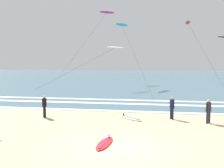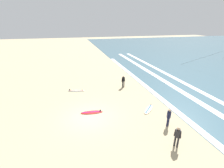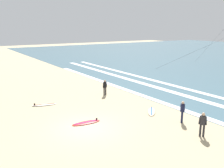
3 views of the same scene
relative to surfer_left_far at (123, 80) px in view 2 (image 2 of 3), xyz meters
The scene contains 10 objects.
ground_plane 8.12m from the surfer_left_far, 41.23° to the right, with size 160.00×160.00×0.00m, color tan.
wave_foam_shoreline 5.56m from the surfer_left_far, 33.97° to the left, with size 43.78×0.66×0.01m, color white.
wave_foam_mid_break 8.59m from the surfer_left_far, 50.63° to the left, with size 56.03×0.81×0.01m, color white.
wave_foam_outer_break 10.00m from the surfer_left_far, 62.97° to the left, with size 54.19×0.73×0.01m, color white.
surfer_left_far is the anchor object (origin of this frame).
surfer_mid_group 11.34m from the surfer_left_far, ahead, with size 0.46×0.37×1.60m.
surfer_background_far 9.11m from the surfer_left_far, ahead, with size 0.34×0.48×1.60m.
surfboard_near_water 6.32m from the surfer_left_far, ahead, with size 1.93×1.88×0.25m.
surfboard_left_pile 7.38m from the surfer_left_far, 42.80° to the right, with size 0.81×2.15×0.25m.
surfboard_foreground_flat 6.21m from the surfer_left_far, 93.18° to the right, with size 1.10×2.18×0.25m.
Camera 2 is at (12.79, -1.23, 8.17)m, focal length 25.86 mm.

